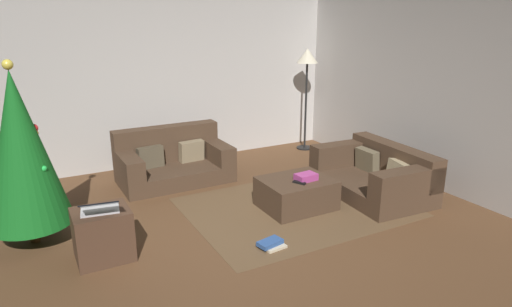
{
  "coord_description": "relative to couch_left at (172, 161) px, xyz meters",
  "views": [
    {
      "loc": [
        -1.8,
        -3.63,
        2.23
      ],
      "look_at": [
        0.52,
        0.64,
        0.75
      ],
      "focal_mm": 31.14,
      "sensor_mm": 36.0,
      "label": 1
    }
  ],
  "objects": [
    {
      "name": "ground_plane",
      "position": [
        -0.03,
        -2.25,
        -0.28
      ],
      "size": [
        6.4,
        6.4,
        0.0
      ],
      "primitive_type": "plane",
      "color": "brown"
    },
    {
      "name": "couch_right",
      "position": [
        2.21,
        -1.79,
        -0.02
      ],
      "size": [
        1.06,
        1.58,
        0.63
      ],
      "rotation": [
        0.0,
        0.0,
        1.51
      ],
      "color": "#473323",
      "rests_on": "ground_plane"
    },
    {
      "name": "rear_partition",
      "position": [
        -0.03,
        0.89,
        1.02
      ],
      "size": [
        6.4,
        0.12,
        2.6
      ],
      "primitive_type": "cube",
      "color": "#BCB7B2",
      "rests_on": "ground_plane"
    },
    {
      "name": "side_table",
      "position": [
        -1.29,
        -1.81,
        -0.03
      ],
      "size": [
        0.52,
        0.44,
        0.5
      ],
      "primitive_type": "cube",
      "color": "#4C3323",
      "rests_on": "ground_plane"
    },
    {
      "name": "laptop",
      "position": [
        -1.3,
        -1.88,
        0.28
      ],
      "size": [
        0.41,
        0.47,
        0.19
      ],
      "color": "silver",
      "rests_on": "side_table"
    },
    {
      "name": "ottoman",
      "position": [
        1.01,
        -1.68,
        -0.1
      ],
      "size": [
        0.84,
        0.68,
        0.37
      ],
      "primitive_type": "cube",
      "color": "#473323",
      "rests_on": "ground_plane"
    },
    {
      "name": "tv_remote",
      "position": [
        0.96,
        -1.82,
        0.1
      ],
      "size": [
        0.12,
        0.17,
        0.02
      ],
      "primitive_type": "cube",
      "rotation": [
        0.0,
        0.0,
        0.47
      ],
      "color": "black",
      "rests_on": "ottoman"
    },
    {
      "name": "couch_left",
      "position": [
        0.0,
        0.0,
        0.0
      ],
      "size": [
        1.54,
        0.9,
        0.74
      ],
      "rotation": [
        0.0,
        0.0,
        3.15
      ],
      "color": "#473323",
      "rests_on": "ground_plane"
    },
    {
      "name": "book_stack",
      "position": [
        0.24,
        -2.4,
        -0.24
      ],
      "size": [
        0.29,
        0.23,
        0.07
      ],
      "color": "beige",
      "rests_on": "ground_plane"
    },
    {
      "name": "corner_lamp",
      "position": [
        2.58,
        0.41,
        1.22
      ],
      "size": [
        0.36,
        0.36,
        1.75
      ],
      "color": "black",
      "rests_on": "ground_plane"
    },
    {
      "name": "area_rug",
      "position": [
        1.01,
        -1.68,
        -0.28
      ],
      "size": [
        2.6,
        2.0,
        0.01
      ],
      "primitive_type": "cube",
      "color": "brown",
      "rests_on": "ground_plane"
    },
    {
      "name": "corner_partition",
      "position": [
        3.11,
        -2.25,
        1.02
      ],
      "size": [
        0.12,
        6.4,
        2.6
      ],
      "primitive_type": "cube",
      "color": "#B5B0AB",
      "rests_on": "ground_plane"
    },
    {
      "name": "gift_box",
      "position": [
        1.09,
        -1.76,
        0.13
      ],
      "size": [
        0.26,
        0.19,
        0.08
      ],
      "primitive_type": "cube",
      "rotation": [
        0.0,
        0.0,
        0.07
      ],
      "color": "#B23F8C",
      "rests_on": "ottoman"
    },
    {
      "name": "christmas_tree",
      "position": [
        -1.87,
        -1.11,
        0.72
      ],
      "size": [
        0.82,
        0.82,
        1.87
      ],
      "color": "brown",
      "rests_on": "ground_plane"
    }
  ]
}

